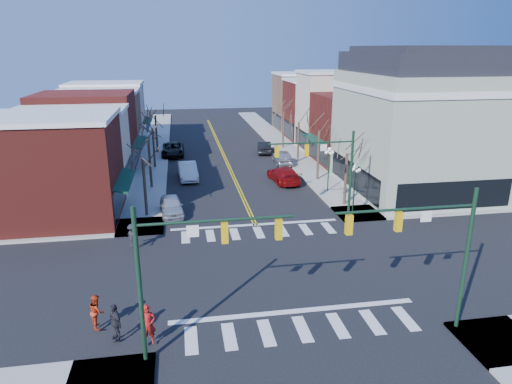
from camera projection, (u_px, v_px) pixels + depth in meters
name	position (u px, v px, depth m)	size (l,w,h in m)	color
ground	(276.00, 271.00, 28.09)	(160.00, 160.00, 0.00)	black
sidewalk_left	(149.00, 185.00, 45.47)	(3.50, 70.00, 0.15)	#9E9B93
sidewalk_right	(318.00, 177.00, 48.26)	(3.50, 70.00, 0.15)	#9E9B93
bldg_left_brick_a	(51.00, 171.00, 35.46)	(10.00, 8.50, 8.00)	maroon
bldg_left_stucco_a	(72.00, 152.00, 42.82)	(10.00, 7.00, 7.50)	beige
bldg_left_brick_b	(87.00, 132.00, 50.19)	(10.00, 9.00, 8.50)	maroon
bldg_left_tan	(99.00, 124.00, 58.05)	(10.00, 7.50, 7.80)	#926A51
bldg_left_stucco_b	(108.00, 114.00, 65.28)	(10.00, 8.00, 8.20)	beige
bldg_right_brick_a	(360.00, 129.00, 53.55)	(10.00, 8.50, 8.00)	maroon
bldg_right_stucco	(338.00, 112.00, 60.54)	(10.00, 7.00, 10.00)	beige
bldg_right_brick_b	(321.00, 110.00, 67.82)	(10.00, 8.00, 8.50)	maroon
bldg_right_tan	(306.00, 103.00, 75.26)	(10.00, 8.00, 9.00)	#926A51
victorian_corner	(418.00, 121.00, 42.34)	(12.25, 14.25, 13.30)	#9CA790
traffic_mast_near_left	(184.00, 261.00, 18.83)	(6.60, 0.28, 7.20)	#14331E
traffic_mast_near_right	(432.00, 243.00, 20.59)	(6.60, 0.28, 7.20)	#14331E
traffic_mast_far_right	(328.00, 164.00, 34.51)	(6.60, 0.28, 7.20)	#14331E
lamppost_corner	(355.00, 181.00, 36.49)	(0.36, 0.36, 4.33)	#14331E
lamppost_midblock	(329.00, 162.00, 42.60)	(0.36, 0.36, 4.33)	#14331E
tree_left_a	(145.00, 189.00, 36.37)	(0.24, 0.24, 4.76)	#382B21
tree_left_b	(150.00, 163.00, 43.85)	(0.24, 0.24, 5.04)	#382B21
tree_left_c	(154.00, 149.00, 51.45)	(0.24, 0.24, 4.55)	#382B21
tree_left_d	(157.00, 134.00, 58.91)	(0.24, 0.24, 4.90)	#382B21
tree_right_a	(346.00, 180.00, 39.07)	(0.24, 0.24, 4.62)	#382B21
tree_right_b	(318.00, 156.00, 46.50)	(0.24, 0.24, 5.18)	#382B21
tree_right_c	(298.00, 142.00, 54.08)	(0.24, 0.24, 4.83)	#382B21
tree_right_d	(283.00, 130.00, 61.58)	(0.24, 0.24, 4.97)	#382B21
car_left_near	(172.00, 206.00, 37.37)	(1.78, 4.43, 1.51)	silver
car_left_mid	(188.00, 171.00, 47.54)	(1.82, 5.23, 1.72)	silver
car_left_far	(173.00, 149.00, 57.90)	(2.70, 5.87, 1.63)	black
car_right_near	(284.00, 175.00, 46.40)	(2.26, 5.55, 1.61)	maroon
car_right_mid	(283.00, 157.00, 53.68)	(1.99, 4.95, 1.69)	#B4B4B9
car_right_far	(264.00, 147.00, 59.38)	(1.63, 4.69, 1.54)	black
pedestrian_red_a	(148.00, 325.00, 20.65)	(0.72, 0.47, 1.97)	#A91512
pedestrian_red_b	(97.00, 311.00, 21.93)	(0.84, 0.65, 1.73)	red
pedestrian_dark_a	(115.00, 322.00, 20.98)	(1.07, 0.45, 1.83)	#22212A
pedestrian_dark_b	(132.00, 236.00, 30.74)	(1.10, 0.63, 1.71)	black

